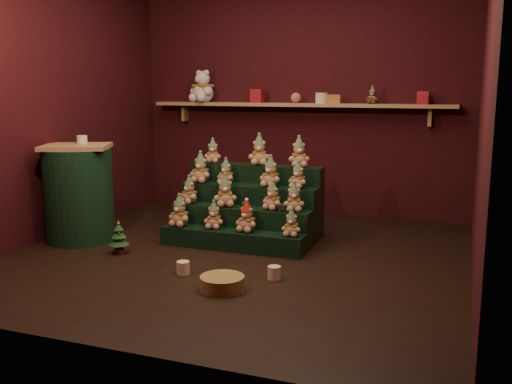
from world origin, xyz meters
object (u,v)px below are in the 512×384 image
at_px(mug_left, 183,268).
at_px(mug_right, 274,273).
at_px(white_bear, 203,82).
at_px(snow_globe_c, 281,207).
at_px(snow_globe_a, 216,203).
at_px(wicker_basket, 222,283).
at_px(snow_globe_b, 244,205).
at_px(riser_tier_front, 232,240).
at_px(side_table, 79,193).
at_px(mini_christmas_tree, 119,237).
at_px(brown_bear, 372,95).

xyz_separation_m(mug_left, mug_right, (0.74, 0.14, -0.00)).
bearing_deg(white_bear, snow_globe_c, -23.37).
bearing_deg(snow_globe_a, snow_globe_c, 0.00).
bearing_deg(wicker_basket, snow_globe_b, 103.59).
bearing_deg(riser_tier_front, snow_globe_a, 144.98).
bearing_deg(mug_left, snow_globe_c, 61.60).
distance_m(snow_globe_a, wicker_basket, 1.37).
bearing_deg(riser_tier_front, mug_right, -45.90).
bearing_deg(side_table, mug_left, -46.40).
bearing_deg(riser_tier_front, wicker_basket, -70.97).
height_order(snow_globe_b, mug_right, snow_globe_b).
height_order(side_table, mug_left, side_table).
height_order(snow_globe_c, wicker_basket, snow_globe_c).
bearing_deg(side_table, snow_globe_b, -11.16).
relative_size(mini_christmas_tree, mug_right, 2.95).
height_order(mini_christmas_tree, white_bear, white_bear).
distance_m(wicker_basket, white_bear, 3.41).
height_order(side_table, mini_christmas_tree, side_table).
height_order(snow_globe_a, mini_christmas_tree, snow_globe_a).
distance_m(snow_globe_a, white_bear, 2.09).
xyz_separation_m(side_table, white_bear, (0.47, 1.88, 1.09)).
height_order(wicker_basket, white_bear, white_bear).
bearing_deg(side_table, mini_christmas_tree, -47.41).
height_order(side_table, white_bear, white_bear).
height_order(snow_globe_c, mini_christmas_tree, snow_globe_c).
distance_m(riser_tier_front, mug_right, 0.93).
xyz_separation_m(wicker_basket, brown_bear, (0.64, 2.70, 1.36)).
xyz_separation_m(snow_globe_b, white_bear, (-1.14, 1.51, 1.17)).
height_order(mini_christmas_tree, mug_left, mini_christmas_tree).
height_order(snow_globe_c, side_table, side_table).
bearing_deg(mug_right, white_bear, 126.35).
relative_size(snow_globe_a, mug_left, 0.74).
relative_size(riser_tier_front, wicker_basket, 4.14).
xyz_separation_m(mug_right, brown_bear, (0.36, 2.34, 1.36)).
height_order(snow_globe_b, white_bear, white_bear).
bearing_deg(snow_globe_c, mug_right, -75.46).
height_order(riser_tier_front, brown_bear, brown_bear).
xyz_separation_m(snow_globe_b, snow_globe_c, (0.36, 0.00, 0.00)).
relative_size(mug_right, wicker_basket, 0.31).
height_order(riser_tier_front, snow_globe_a, snow_globe_a).
bearing_deg(snow_globe_a, wicker_basket, -63.89).
bearing_deg(snow_globe_c, snow_globe_b, 180.00).
bearing_deg(mug_right, mini_christmas_tree, 173.27).
relative_size(snow_globe_b, mug_right, 0.74).
height_order(mug_right, white_bear, white_bear).
height_order(snow_globe_a, white_bear, white_bear).
relative_size(white_bear, brown_bear, 2.56).
xyz_separation_m(snow_globe_a, snow_globe_b, (0.30, 0.00, -0.00)).
distance_m(snow_globe_a, snow_globe_c, 0.66).
xyz_separation_m(snow_globe_b, side_table, (-1.61, -0.37, 0.07)).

